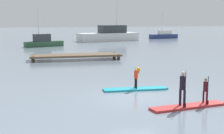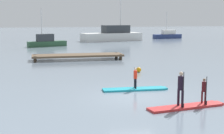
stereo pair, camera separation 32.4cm
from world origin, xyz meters
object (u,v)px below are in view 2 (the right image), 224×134
Objects in this scene: paddleboard_far at (187,107)px; paddler_child_front at (204,90)px; motor_boat_small_navy at (168,35)px; fishing_boat_white_large at (112,35)px; mooring_buoy_near at (139,70)px; fishing_boat_green_midground at (46,42)px; paddler_child_solo at (135,77)px; paddler_adult at (181,87)px; paddleboard_near at (135,89)px.

paddler_child_front is (0.88, 0.12, 0.71)m from paddleboard_far.
paddler_child_front is 49.41m from motor_boat_small_navy.
fishing_boat_white_large reaches higher than mooring_buoy_near.
paddleboard_far is 33.87m from fishing_boat_green_midground.
paddler_child_solo is 4.27m from paddleboard_far.
paddleboard_far is at bearing -98.36° from fishing_boat_white_large.
paddler_child_solo is at bearing -100.94° from fishing_boat_white_large.
motor_boat_small_navy is 15.33× the size of mooring_buoy_near.
paddler_adult reaches higher than mooring_buoy_near.
mooring_buoy_near is at bearing 83.42° from paddler_adult.
fishing_boat_green_midground is at bearing 100.05° from paddler_child_front.
fishing_boat_green_midground is (-4.70, 33.54, -0.32)m from paddler_adult.
paddler_adult is 0.29× the size of fishing_boat_green_midground.
fishing_boat_white_large is (6.21, 42.26, 0.92)m from paddleboard_far.
paddler_child_solo is at bearing 41.98° from paddleboard_near.
paddler_child_front is 0.24× the size of fishing_boat_green_midground.
fishing_boat_green_midground is at bearing 97.46° from paddler_child_solo.
motor_boat_small_navy is (22.89, 13.04, -0.06)m from fishing_boat_green_midground.
fishing_boat_white_large is (7.39, 38.21, 0.24)m from paddler_child_solo.
fishing_boat_white_large is 28.77× the size of mooring_buoy_near.
motor_boat_small_navy reaches higher than paddleboard_near.
paddleboard_far is 0.35× the size of fishing_boat_white_large.
paddler_child_solo reaches higher than paddleboard_near.
paddleboard_near is 4.49m from paddler_child_front.
paddler_child_solo is 0.30× the size of paddleboard_far.
fishing_boat_white_large is 12.41m from motor_boat_small_navy.
motor_boat_small_navy is at bearing 29.67° from fishing_boat_green_midground.
fishing_boat_green_midground is (-5.91, 33.36, -0.09)m from paddler_child_front.
motor_boat_small_navy is (16.97, 46.40, -0.15)m from paddler_child_front.
motor_boat_small_navy reaches higher than paddler_adult.
motor_boat_small_navy is (17.86, 46.53, 0.55)m from paddleboard_far.
paddleboard_near is at bearing 117.88° from paddler_child_front.
fishing_boat_green_midground reaches higher than paddler_child_front.
paddleboard_far is at bearing -94.69° from mooring_buoy_near.
paddler_child_front is at bearing -62.12° from paddleboard_near.
paddleboard_far is at bearing -81.46° from fishing_boat_green_midground.
paddler_adult is at bearing -98.79° from fishing_boat_white_large.
motor_boat_small_navy reaches higher than paddleboard_far.
fishing_boat_white_large is (7.40, 38.22, 0.92)m from paddleboard_near.
paddler_child_front is at bearing 8.56° from paddler_adult.
paddleboard_far is 2.92× the size of paddler_child_front.
paddleboard_near is 29.70m from fishing_boat_green_midground.
paddler_adult is 0.15× the size of fishing_boat_white_large.
paddleboard_far is 0.66× the size of motor_boat_small_navy.
paddleboard_far is 0.69× the size of fishing_boat_green_midground.
fishing_boat_white_large is (6.54, 42.32, -0.01)m from paddler_adult.
fishing_boat_white_large is at bearing 80.55° from mooring_buoy_near.
mooring_buoy_near reaches higher than paddleboard_far.
fishing_boat_white_large is at bearing 79.05° from paddleboard_near.
paddler_child_solo is 0.72× the size of paddler_adult.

